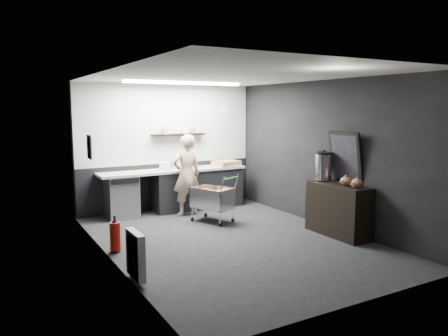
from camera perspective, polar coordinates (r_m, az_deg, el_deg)
floor at (r=7.38m, az=1.02°, el=-9.42°), size 5.50×5.50×0.00m
ceiling at (r=7.07m, az=1.07°, el=11.99°), size 5.50×5.50×0.00m
wall_back at (r=9.56m, az=-7.35°, el=2.74°), size 5.50×0.00×5.50m
wall_front at (r=4.95m, az=17.40°, el=-2.29°), size 5.50×0.00×5.50m
wall_left at (r=6.33m, az=-14.76°, el=-0.04°), size 0.00×5.50×5.50m
wall_right at (r=8.29m, az=13.06°, el=1.83°), size 0.00×5.50×5.50m
kitchen_wall_panel at (r=9.51m, az=-7.36°, el=5.74°), size 3.95×0.02×1.70m
dado_panel at (r=9.65m, az=-7.22°, el=-2.30°), size 3.95×0.02×1.00m
floating_shelf at (r=9.49m, az=-5.96°, el=4.37°), size 1.20×0.22×0.04m
wall_clock at (r=10.10m, az=0.07°, el=7.63°), size 0.20×0.03×0.20m
poster at (r=7.57m, az=-17.18°, el=2.65°), size 0.02×0.30×0.40m
poster_red_band at (r=7.57m, az=-17.17°, el=3.18°), size 0.02×0.22×0.10m
radiator at (r=5.73m, az=-11.48°, el=-11.05°), size 0.10×0.50×0.60m
ceiling_strip at (r=8.71m, az=-5.23°, el=10.98°), size 2.40×0.20×0.04m
prep_counter at (r=9.43m, az=-5.74°, el=-2.78°), size 3.20×0.61×0.90m
person at (r=8.94m, az=-4.90°, el=-0.92°), size 0.62×0.42×1.66m
shopping_cart at (r=8.45m, az=-1.55°, el=-4.17°), size 0.80×1.02×0.91m
sideboard at (r=7.81m, az=14.62°, el=-4.38°), size 0.51×1.20×1.79m
fire_extinguisher at (r=6.95m, az=-14.03°, el=-8.50°), size 0.16×0.16×0.54m
cardboard_box at (r=9.80m, az=0.31°, el=0.62°), size 0.62×0.51×0.11m
pink_tub at (r=9.32m, az=-6.16°, el=0.53°), size 0.22×0.22×0.22m
white_container at (r=9.16m, az=-7.72°, el=0.23°), size 0.19×0.15×0.17m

